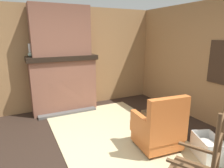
# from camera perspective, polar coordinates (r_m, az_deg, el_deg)

# --- Properties ---
(ground_plane) EXTENTS (14.00, 14.00, 0.00)m
(ground_plane) POSITION_cam_1_polar(r_m,az_deg,el_deg) (3.30, -2.93, -20.81)
(ground_plane) COLOR #2D2119
(wood_panel_wall_left) EXTENTS (0.06, 5.72, 2.56)m
(wood_panel_wall_left) POSITION_cam_1_polar(r_m,az_deg,el_deg) (5.23, -14.64, 6.97)
(wood_panel_wall_left) COLOR #9E7247
(wood_panel_wall_left) RESTS_ON ground
(wood_panel_wall_back) EXTENTS (5.72, 0.09, 2.56)m
(wood_panel_wall_back) POSITION_cam_1_polar(r_m,az_deg,el_deg) (4.46, 29.14, 4.50)
(wood_panel_wall_back) COLOR #9E7247
(wood_panel_wall_back) RESTS_ON ground
(fireplace_hearth) EXTENTS (0.66, 1.64, 1.39)m
(fireplace_hearth) POSITION_cam_1_polar(r_m,az_deg,el_deg) (5.07, -13.59, 0.04)
(fireplace_hearth) COLOR brown
(fireplace_hearth) RESTS_ON ground
(chimney_breast) EXTENTS (0.40, 1.36, 1.15)m
(chimney_breast) POSITION_cam_1_polar(r_m,az_deg,el_deg) (4.94, -14.50, 14.54)
(chimney_breast) COLOR brown
(chimney_breast) RESTS_ON fireplace_hearth
(area_rug) EXTENTS (3.68, 2.12, 0.01)m
(area_rug) POSITION_cam_1_polar(r_m,az_deg,el_deg) (3.77, 2.69, -15.83)
(area_rug) COLOR #C6B789
(area_rug) RESTS_ON ground
(armchair) EXTENTS (0.73, 0.75, 0.97)m
(armchair) POSITION_cam_1_polar(r_m,az_deg,el_deg) (3.46, 13.22, -12.60)
(armchair) COLOR #C6662D
(armchair) RESTS_ON ground
(firewood_stack) EXTENTS (0.48, 0.40, 0.14)m
(firewood_stack) POSITION_cam_1_polar(r_m,az_deg,el_deg) (4.77, 11.16, -8.54)
(firewood_stack) COLOR brown
(firewood_stack) RESTS_ON ground
(laundry_basket) EXTENTS (0.60, 0.49, 0.35)m
(laundry_basket) POSITION_cam_1_polar(r_m,az_deg,el_deg) (3.56, 25.62, -16.05)
(laundry_basket) COLOR white
(laundry_basket) RESTS_ON ground
(oil_lamp_vase) EXTENTS (0.11, 0.11, 0.29)m
(oil_lamp_vase) POSITION_cam_1_polar(r_m,az_deg,el_deg) (4.90, -22.35, 8.42)
(oil_lamp_vase) COLOR #99B29E
(oil_lamp_vase) RESTS_ON fireplace_hearth
(storage_case) EXTENTS (0.16, 0.27, 0.15)m
(storage_case) POSITION_cam_1_polar(r_m,az_deg,el_deg) (5.09, -10.23, 9.09)
(storage_case) COLOR gray
(storage_case) RESTS_ON fireplace_hearth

